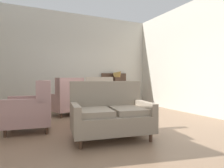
{
  "coord_description": "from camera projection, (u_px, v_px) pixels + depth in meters",
  "views": [
    {
      "loc": [
        -1.78,
        -3.75,
        1.06
      ],
      "look_at": [
        0.31,
        0.65,
        0.91
      ],
      "focal_mm": 30.86,
      "sensor_mm": 36.0,
      "label": 1
    }
  ],
  "objects": [
    {
      "name": "wall_right",
      "position": [
        181.0,
        59.0,
        6.22
      ],
      "size": [
        0.08,
        4.34,
        3.37
      ],
      "primitive_type": "cube",
      "color": "beige",
      "rests_on": "ground"
    },
    {
      "name": "baseboard_back",
      "position": [
        76.0,
        106.0,
        6.93
      ],
      "size": [
        5.81,
        0.03,
        0.12
      ],
      "primitive_type": "cube",
      "color": "#4C3323",
      "rests_on": "ground"
    },
    {
      "name": "sideboard",
      "position": [
        116.0,
        92.0,
        7.34
      ],
      "size": [
        1.06,
        0.43,
        1.26
      ],
      "color": "#4C3323",
      "rests_on": "ground"
    },
    {
      "name": "porcelain_vase",
      "position": [
        98.0,
        97.0,
        4.37
      ],
      "size": [
        0.16,
        0.16,
        0.34
      ],
      "color": "beige",
      "rests_on": "coffee_table"
    },
    {
      "name": "armchair_near_window",
      "position": [
        32.0,
        109.0,
        3.88
      ],
      "size": [
        0.97,
        0.93,
        1.02
      ],
      "rotation": [
        0.0,
        0.0,
        4.57
      ],
      "color": "tan",
      "rests_on": "ground"
    },
    {
      "name": "settee",
      "position": [
        110.0,
        115.0,
        3.44
      ],
      "size": [
        1.49,
        1.07,
        1.0
      ],
      "rotation": [
        0.0,
        0.0,
        -0.16
      ],
      "color": "gray",
      "rests_on": "ground"
    },
    {
      "name": "armchair_beside_settee",
      "position": [
        67.0,
        100.0,
        5.47
      ],
      "size": [
        0.99,
        1.0,
        1.08
      ],
      "rotation": [
        0.0,
        0.0,
        3.48
      ],
      "color": "tan",
      "rests_on": "ground"
    },
    {
      "name": "coffee_table",
      "position": [
        97.0,
        107.0,
        4.31
      ],
      "size": [
        0.96,
        0.96,
        0.49
      ],
      "color": "#4C3323",
      "rests_on": "ground"
    },
    {
      "name": "wall_back",
      "position": [
        75.0,
        61.0,
        6.93
      ],
      "size": [
        5.97,
        0.08,
        3.37
      ],
      "primitive_type": "cube",
      "color": "beige",
      "rests_on": "ground"
    },
    {
      "name": "side_table",
      "position": [
        127.0,
        99.0,
        6.21
      ],
      "size": [
        0.58,
        0.58,
        0.66
      ],
      "color": "#4C3323",
      "rests_on": "ground"
    },
    {
      "name": "armchair_foreground_right",
      "position": [
        100.0,
        99.0,
        5.8
      ],
      "size": [
        1.1,
        1.16,
        1.1
      ],
      "rotation": [
        0.0,
        0.0,
        2.66
      ],
      "color": "gray",
      "rests_on": "ground"
    },
    {
      "name": "gramophone",
      "position": [
        118.0,
        75.0,
        7.26
      ],
      "size": [
        0.42,
        0.49,
        0.5
      ],
      "color": "#4C3323",
      "rests_on": "sideboard"
    },
    {
      "name": "ground",
      "position": [
        112.0,
        127.0,
        4.18
      ],
      "size": [
        8.67,
        8.67,
        0.0
      ],
      "primitive_type": "plane",
      "color": "#896B51"
    }
  ]
}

